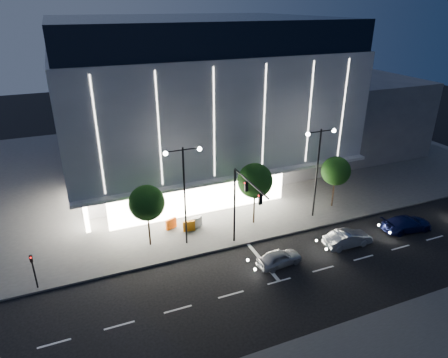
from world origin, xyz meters
TOP-DOWN VIEW (x-y plane):
  - ground at (0.00, 0.00)m, footprint 160.00×160.00m
  - sidewalk_museum at (5.00, 24.00)m, footprint 70.00×40.00m
  - museum at (2.98, 22.31)m, footprint 30.00×25.80m
  - annex_building at (26.00, 24.00)m, footprint 16.00×20.00m
  - traffic_mast at (1.00, 3.34)m, footprint 0.33×5.89m
  - street_lamp_west at (-3.00, 6.00)m, footprint 3.16×0.36m
  - street_lamp_east at (10.00, 6.00)m, footprint 3.16×0.36m
  - ped_signal_far at (-15.00, 4.50)m, footprint 0.22×0.24m
  - tree_left at (-5.97, 7.02)m, footprint 3.02×3.02m
  - tree_mid at (4.03, 7.02)m, footprint 3.25×3.25m
  - tree_right at (13.03, 7.02)m, footprint 2.91×2.91m
  - car_lead at (3.00, 0.33)m, footprint 3.94×1.88m
  - car_second at (9.86, 0.53)m, footprint 4.35×1.59m
  - car_third at (16.60, 0.55)m, footprint 4.98×2.42m
  - barrier_a at (-3.59, 8.91)m, footprint 1.12×0.63m
  - barrier_b at (-1.29, 8.41)m, footprint 1.12×0.35m
  - barrier_c at (-2.19, 7.86)m, footprint 1.12×0.38m
  - barrier_d at (-1.52, 8.18)m, footprint 1.11×0.31m

SIDE VIEW (x-z plane):
  - ground at x=0.00m, z-range 0.00..0.00m
  - sidewalk_museum at x=5.00m, z-range 0.00..0.15m
  - barrier_a at x=-3.59m, z-range 0.15..1.15m
  - barrier_b at x=-1.29m, z-range 0.15..1.15m
  - barrier_c at x=-2.19m, z-range 0.15..1.15m
  - barrier_d at x=-1.52m, z-range 0.15..1.15m
  - car_lead at x=3.00m, z-range 0.00..1.30m
  - car_third at x=16.60m, z-range 0.00..1.40m
  - car_second at x=9.86m, z-range 0.00..1.42m
  - ped_signal_far at x=-15.00m, z-range 0.39..3.39m
  - tree_right at x=13.03m, z-range 1.13..6.64m
  - tree_left at x=-5.97m, z-range 1.17..6.90m
  - tree_mid at x=4.03m, z-range 1.26..7.41m
  - annex_building at x=26.00m, z-range 0.00..10.00m
  - traffic_mast at x=1.00m, z-range 1.49..8.56m
  - street_lamp_west at x=-3.00m, z-range 1.46..10.46m
  - street_lamp_east at x=10.00m, z-range 1.46..10.46m
  - museum at x=2.98m, z-range 0.27..18.27m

